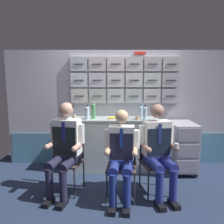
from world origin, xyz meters
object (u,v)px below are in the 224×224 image
(crew_member_right, at_px, (122,152))
(water_bottle_blue_cap, at_px, (142,112))
(folding_chair_right, at_px, (123,159))
(snack_banana, at_px, (113,118))
(folding_chair_by_counter, at_px, (154,156))
(crew_member_by_counter, at_px, (159,146))
(service_trolley, at_px, (183,146))
(crew_member_left, at_px, (66,144))
(espresso_cup_small, at_px, (75,117))
(folding_chair_left, at_px, (71,154))

(crew_member_right, bearing_deg, water_bottle_blue_cap, 70.01)
(folding_chair_right, bearing_deg, snack_banana, 99.29)
(folding_chair_by_counter, distance_m, water_bottle_blue_cap, 0.94)
(folding_chair_right, height_order, crew_member_by_counter, crew_member_by_counter)
(snack_banana, bearing_deg, service_trolley, -2.16)
(crew_member_left, distance_m, folding_chair_by_counter, 1.29)
(espresso_cup_small, bearing_deg, crew_member_right, -52.02)
(crew_member_right, bearing_deg, crew_member_left, 166.22)
(folding_chair_left, distance_m, espresso_cup_small, 0.80)
(water_bottle_blue_cap, relative_size, espresso_cup_small, 3.38)
(crew_member_right, xyz_separation_m, folding_chair_by_counter, (0.49, 0.30, -0.15))
(service_trolley, distance_m, crew_member_left, 2.06)
(service_trolley, bearing_deg, folding_chair_left, -161.70)
(service_trolley, distance_m, water_bottle_blue_cap, 0.93)
(folding_chair_by_counter, height_order, water_bottle_blue_cap, water_bottle_blue_cap)
(folding_chair_right, relative_size, crew_member_by_counter, 0.66)
(crew_member_left, relative_size, crew_member_by_counter, 1.01)
(water_bottle_blue_cap, bearing_deg, folding_chair_right, -112.27)
(crew_member_left, bearing_deg, crew_member_right, -13.78)
(crew_member_right, xyz_separation_m, snack_banana, (-0.12, 1.01, 0.29))
(crew_member_left, relative_size, water_bottle_blue_cap, 5.36)
(service_trolley, relative_size, espresso_cup_small, 12.15)
(service_trolley, bearing_deg, snack_banana, 177.84)
(folding_chair_left, bearing_deg, folding_chair_right, -13.44)
(water_bottle_blue_cap, height_order, espresso_cup_small, water_bottle_blue_cap)
(folding_chair_right, distance_m, crew_member_right, 0.22)
(snack_banana, bearing_deg, crew_member_by_counter, -53.36)
(folding_chair_left, relative_size, folding_chair_right, 1.00)
(service_trolley, xyz_separation_m, water_bottle_blue_cap, (-0.72, 0.11, 0.58))
(crew_member_right, distance_m, snack_banana, 1.05)
(folding_chair_right, distance_m, crew_member_by_counter, 0.54)
(folding_chair_left, bearing_deg, crew_member_right, -24.80)
(folding_chair_by_counter, distance_m, espresso_cup_small, 1.52)
(folding_chair_left, xyz_separation_m, folding_chair_right, (0.76, -0.18, 0.00))
(crew_member_right, bearing_deg, crew_member_by_counter, 15.48)
(crew_member_by_counter, xyz_separation_m, espresso_cup_small, (-1.30, 0.85, 0.26))
(crew_member_by_counter, distance_m, water_bottle_blue_cap, 0.99)
(folding_chair_left, distance_m, crew_member_by_counter, 1.30)
(crew_member_by_counter, height_order, snack_banana, crew_member_by_counter)
(water_bottle_blue_cap, bearing_deg, snack_banana, -173.35)
(folding_chair_left, xyz_separation_m, crew_member_by_counter, (1.27, -0.20, 0.19))
(crew_member_right, xyz_separation_m, espresso_cup_small, (-0.78, 1.00, 0.31))
(crew_member_right, bearing_deg, folding_chair_right, 83.78)
(water_bottle_blue_cap, bearing_deg, service_trolley, -8.30)
(water_bottle_blue_cap, xyz_separation_m, espresso_cup_small, (-1.17, -0.07, -0.08))
(service_trolley, xyz_separation_m, folding_chair_by_counter, (-0.62, -0.66, 0.05))
(snack_banana, bearing_deg, folding_chair_by_counter, -49.21)
(snack_banana, bearing_deg, crew_member_right, -83.18)
(folding_chair_by_counter, relative_size, water_bottle_blue_cap, 3.47)
(water_bottle_blue_cap, bearing_deg, crew_member_by_counter, -81.78)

